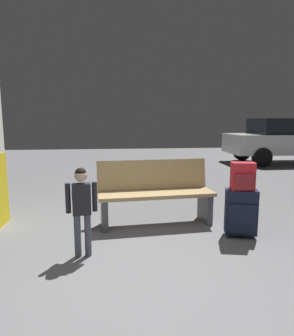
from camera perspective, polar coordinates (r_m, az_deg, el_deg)
The scene contains 6 objects.
ground_plane at distance 6.65m, azimuth -4.47°, elevation -4.08°, with size 18.00×18.00×0.10m, color slate.
bench at distance 4.27m, azimuth 1.54°, elevation -4.67°, with size 1.64×0.65×0.89m.
suitcase at distance 3.98m, azimuth 17.30°, elevation -7.94°, with size 0.42×0.31×0.60m.
backpack_bright at distance 3.87m, azimuth 17.61°, elevation -1.55°, with size 0.31×0.24×0.34m.
child at distance 3.27m, azimuth -12.25°, elevation -6.39°, with size 0.33×0.19×0.97m.
parked_car_side at distance 11.37m, azimuth 25.00°, elevation 4.91°, with size 4.15×1.89×1.51m.
Camera 1 is at (-0.22, -2.47, 1.45)m, focal length 32.34 mm.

